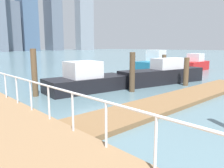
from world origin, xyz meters
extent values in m
plane|color=slate|center=(0.00, 20.00, 0.00)|extent=(300.00, 300.00, 0.00)
cube|color=olive|center=(3.71, 8.11, 0.09)|extent=(14.43, 2.00, 0.18)
cylinder|color=white|center=(-3.15, 4.75, 0.93)|extent=(0.06, 0.06, 1.05)
cylinder|color=white|center=(-3.15, 6.09, 0.93)|extent=(0.06, 0.06, 1.05)
cylinder|color=white|center=(-3.15, 7.43, 0.93)|extent=(0.06, 0.06, 1.05)
cylinder|color=white|center=(-3.15, 8.77, 0.93)|extent=(0.06, 0.06, 1.05)
cylinder|color=white|center=(-3.15, 10.11, 0.93)|extent=(0.06, 0.06, 1.05)
cylinder|color=white|center=(-3.15, 11.45, 0.93)|extent=(0.06, 0.06, 1.05)
cylinder|color=white|center=(-3.15, 12.79, 0.93)|extent=(0.06, 0.06, 1.05)
cylinder|color=white|center=(-3.15, 9.44, 1.45)|extent=(0.06, 25.46, 0.06)
cylinder|color=#473826|center=(8.22, 12.27, 1.01)|extent=(0.32, 0.32, 2.02)
cylinder|color=brown|center=(7.60, 10.06, 0.95)|extent=(0.35, 0.35, 1.90)
cylinder|color=brown|center=(3.36, 11.15, 1.16)|extent=(0.32, 0.32, 2.32)
cylinder|color=brown|center=(-1.34, 13.87, 1.27)|extent=(0.30, 0.30, 2.53)
cube|color=#1E6B8C|center=(11.33, 15.58, 0.62)|extent=(4.53, 2.18, 1.25)
cube|color=white|center=(11.81, 15.62, 1.77)|extent=(1.57, 1.57, 1.05)
cube|color=black|center=(1.66, 13.14, 0.42)|extent=(5.34, 2.65, 0.83)
cube|color=white|center=(1.30, 13.18, 1.31)|extent=(2.02, 1.86, 0.95)
cube|color=red|center=(17.50, 14.52, 0.49)|extent=(4.07, 1.91, 0.98)
cube|color=white|center=(17.77, 14.53, 1.42)|extent=(1.46, 1.48, 0.87)
cube|color=black|center=(7.26, 11.69, 0.51)|extent=(7.10, 2.86, 1.03)
cube|color=white|center=(7.90, 11.57, 1.41)|extent=(2.84, 1.74, 0.77)
cube|color=slate|center=(36.66, 130.03, 13.15)|extent=(10.55, 7.42, 26.29)
cube|color=slate|center=(48.44, 133.95, 24.46)|extent=(9.39, 13.23, 48.92)
cube|color=slate|center=(66.29, 136.08, 22.84)|extent=(8.51, 14.24, 45.68)
camera|label=1|loc=(-6.26, 2.55, 2.65)|focal=35.54mm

